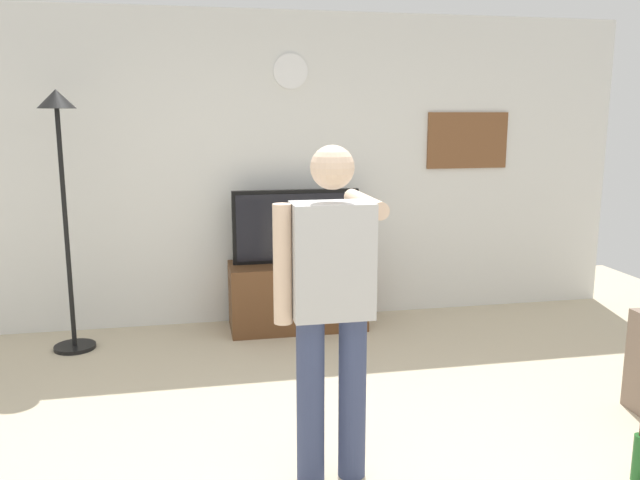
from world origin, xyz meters
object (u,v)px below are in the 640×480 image
Objects in this scene: beverage_bottle at (639,457)px; person_standing_nearer_lamp at (331,297)px; wall_clock at (290,71)px; framed_picture at (467,140)px; floor_lamp at (61,167)px; tv_stand at (297,296)px; television at (296,226)px.

person_standing_nearer_lamp is at bearing 166.95° from beverage_bottle.
wall_clock is at bearing 113.47° from beverage_bottle.
floor_lamp is at bearing -172.41° from framed_picture.
framed_picture is at bearing 0.17° from wall_clock.
beverage_bottle is (1.30, -3.00, -2.06)m from wall_clock.
television is (0.00, 0.05, 0.60)m from tv_stand.
television is 1.33m from wall_clock.
framed_picture is at bearing 8.60° from television.
floor_lamp is at bearing -173.32° from television.
television is at bearing 6.68° from floor_lamp.
wall_clock is 3.87m from beverage_bottle.
wall_clock is 0.38× the size of framed_picture.
television is 3.15m from beverage_bottle.
framed_picture is (1.64, 0.30, 1.31)m from tv_stand.
framed_picture is at bearing 10.18° from tv_stand.
wall_clock is (0.00, 0.29, 1.91)m from tv_stand.
wall_clock is 0.15× the size of floor_lamp.
television is at bearing 115.29° from beverage_bottle.
wall_clock is at bearing -179.83° from framed_picture.
floor_lamp is at bearing -165.93° from wall_clock.
tv_stand is 0.69× the size of person_standing_nearer_lamp.
framed_picture is 3.36m from beverage_bottle.
framed_picture is (1.64, 0.25, 0.71)m from television.
floor_lamp reaches higher than framed_picture.
framed_picture reaches higher than person_standing_nearer_lamp.
wall_clock is at bearing 85.31° from person_standing_nearer_lamp.
tv_stand is 1.07× the size of television.
tv_stand is 3.02m from beverage_bottle.
tv_stand is 2.16m from floor_lamp.
wall_clock reaches higher than floor_lamp.
beverage_bottle is at bearing -64.33° from tv_stand.
person_standing_nearer_lamp is at bearing -95.16° from television.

